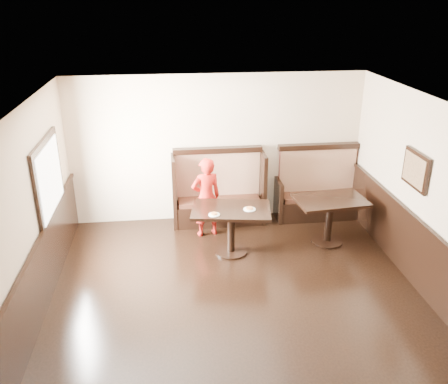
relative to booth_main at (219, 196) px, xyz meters
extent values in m
plane|color=black|center=(0.00, -3.30, -0.53)|extent=(7.00, 7.00, 0.00)
plane|color=#C7AE90|center=(0.00, 0.20, 0.87)|extent=(5.50, 0.00, 5.50)
plane|color=#C7AE90|center=(-2.75, -3.30, 0.87)|extent=(0.00, 7.00, 7.00)
plane|color=white|center=(0.00, -3.30, 2.27)|extent=(7.00, 7.00, 0.00)
cube|color=black|center=(-2.72, -3.30, -0.03)|extent=(0.05, 6.90, 1.00)
cube|color=black|center=(2.72, -3.30, -0.03)|extent=(0.05, 6.90, 1.00)
cube|color=black|center=(-2.71, -1.40, 1.02)|extent=(0.05, 1.50, 1.20)
cube|color=white|center=(-2.69, -1.40, 1.02)|extent=(0.01, 1.30, 1.00)
cube|color=black|center=(2.71, -2.10, 1.17)|extent=(0.04, 0.70, 0.55)
cube|color=olive|center=(2.69, -2.10, 1.17)|extent=(0.01, 0.60, 0.45)
cube|color=black|center=(0.00, -0.08, -0.32)|extent=(1.60, 0.50, 0.42)
cube|color=#391D12|center=(0.00, -0.08, -0.07)|extent=(1.54, 0.46, 0.09)
cube|color=#521018|center=(0.00, 0.13, 0.37)|extent=(1.60, 0.12, 0.92)
cube|color=black|center=(0.00, 0.13, 0.87)|extent=(1.68, 0.16, 0.10)
cube|color=black|center=(-0.84, 0.02, 0.15)|extent=(0.07, 0.72, 1.36)
cube|color=black|center=(0.84, 0.02, 0.15)|extent=(0.07, 0.72, 1.36)
cube|color=black|center=(1.95, -0.08, -0.32)|extent=(1.50, 0.50, 0.42)
cube|color=#391D12|center=(1.95, -0.08, -0.07)|extent=(1.44, 0.46, 0.09)
cube|color=#521018|center=(1.95, 0.13, 0.37)|extent=(1.50, 0.12, 0.92)
cube|color=black|center=(1.95, 0.13, 0.87)|extent=(1.58, 0.16, 0.10)
cube|color=black|center=(1.16, 0.02, -0.13)|extent=(0.07, 0.72, 0.80)
cube|color=black|center=(2.74, 0.02, -0.13)|extent=(0.07, 0.72, 0.80)
cube|color=black|center=(0.08, -1.24, 0.27)|extent=(1.40, 1.00, 0.05)
cylinder|color=black|center=(0.08, -1.24, -0.14)|extent=(0.13, 0.13, 0.75)
cylinder|color=black|center=(0.08, -1.24, -0.51)|extent=(0.56, 0.56, 0.03)
cube|color=black|center=(1.83, -1.08, 0.28)|extent=(1.27, 0.90, 0.05)
cylinder|color=black|center=(1.83, -1.08, -0.13)|extent=(0.13, 0.13, 0.76)
cylinder|color=black|center=(1.83, -1.08, -0.51)|extent=(0.57, 0.57, 0.03)
imported|color=#B11912|center=(-0.28, -0.54, 0.21)|extent=(0.61, 0.48, 1.48)
cylinder|color=white|center=(-0.23, -1.45, 0.30)|extent=(0.18, 0.18, 0.01)
cylinder|color=tan|center=(-0.23, -1.45, 0.32)|extent=(0.11, 0.11, 0.02)
cylinder|color=#EABA54|center=(-0.23, -1.45, 0.33)|extent=(0.10, 0.10, 0.01)
cylinder|color=white|center=(0.37, -1.32, 0.30)|extent=(0.20, 0.20, 0.01)
cylinder|color=tan|center=(0.37, -1.32, 0.32)|extent=(0.12, 0.12, 0.02)
cylinder|color=#EABA54|center=(0.37, -1.32, 0.33)|extent=(0.11, 0.11, 0.01)
camera|label=1|loc=(-0.88, -8.28, 3.59)|focal=38.00mm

